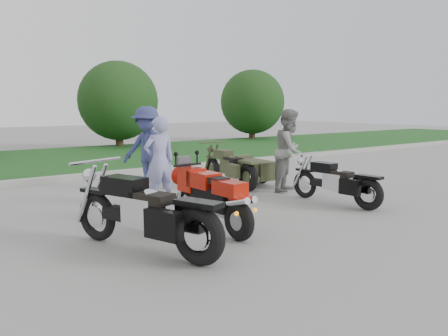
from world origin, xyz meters
TOP-DOWN VIEW (x-y plane):
  - ground at (0.00, 0.00)m, footprint 80.00×80.00m
  - curb at (0.00, 6.00)m, footprint 60.00×0.30m
  - grass_strip at (0.00, 10.15)m, footprint 60.00×8.00m
  - tree_mid_right at (4.00, 13.50)m, footprint 3.60×3.60m
  - tree_far_right at (12.00, 13.50)m, footprint 3.60×3.60m
  - sportbike_red at (-0.28, -0.09)m, footprint 0.35×1.98m
  - cruiser_left at (-1.54, -0.46)m, footprint 1.08×2.48m
  - cruiser_right at (2.82, -0.05)m, footprint 0.44×2.11m
  - cruiser_sidecar at (2.69, 2.72)m, footprint 1.20×2.26m
  - person_stripe at (-0.08, 1.98)m, footprint 0.66×0.45m
  - person_grey at (3.06, 1.56)m, footprint 1.14×1.06m
  - person_denim at (0.45, 3.54)m, footprint 1.26×1.45m

SIDE VIEW (x-z plane):
  - ground at x=0.00m, z-range 0.00..0.00m
  - grass_strip at x=0.00m, z-range 0.00..0.14m
  - curb at x=0.00m, z-range 0.00..0.15m
  - cruiser_sidecar at x=2.69m, z-range -0.03..0.84m
  - cruiser_right at x=2.82m, z-range 0.01..0.82m
  - cruiser_left at x=-1.54m, z-range 0.01..1.00m
  - sportbike_red at x=-0.28m, z-range 0.08..1.02m
  - person_stripe at x=-0.08m, z-range 0.00..1.76m
  - person_grey at x=3.06m, z-range 0.00..1.88m
  - person_denim at x=0.45m, z-range 0.00..1.95m
  - tree_mid_right at x=4.00m, z-range 0.19..4.19m
  - tree_far_right at x=12.00m, z-range 0.19..4.19m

